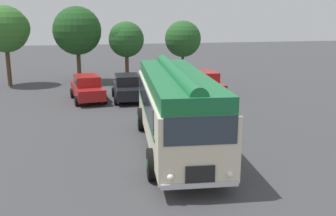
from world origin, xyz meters
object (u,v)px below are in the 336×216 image
at_px(car_mid_left, 128,87).
at_px(vintage_bus, 176,105).
at_px(car_near_left, 87,88).
at_px(car_far_right, 205,83).
at_px(car_mid_right, 169,85).

bearing_deg(car_mid_left, vintage_bus, -85.15).
height_order(car_near_left, car_mid_left, same).
relative_size(car_mid_left, car_far_right, 1.01).
distance_m(vintage_bus, car_near_left, 10.99).
bearing_deg(car_far_right, car_mid_left, -175.84).
bearing_deg(car_mid_left, car_mid_right, 6.34).
xyz_separation_m(car_mid_left, car_far_right, (5.48, 0.40, 0.00)).
bearing_deg(vintage_bus, car_near_left, 108.39).
bearing_deg(car_far_right, car_mid_right, -178.28).
relative_size(car_mid_left, car_mid_right, 0.96).
bearing_deg(car_mid_left, car_far_right, 4.16).
distance_m(car_mid_left, car_mid_right, 2.91).
distance_m(car_near_left, car_far_right, 8.08).
distance_m(vintage_bus, car_mid_left, 10.14).
relative_size(vintage_bus, car_mid_left, 2.42).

